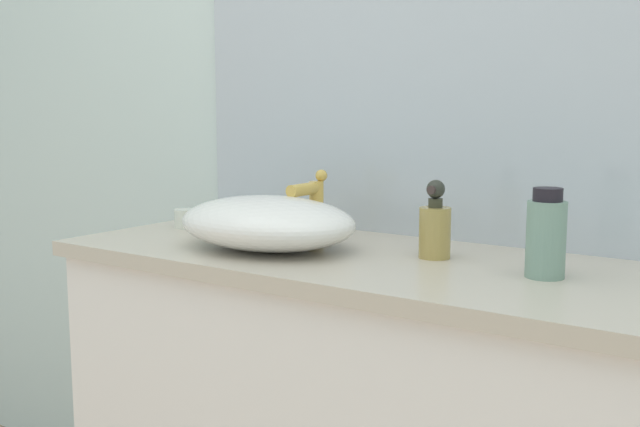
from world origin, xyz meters
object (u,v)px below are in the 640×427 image
(sink_basin, at_px, (267,223))
(candle_jar, at_px, (186,219))
(lotion_bottle, at_px, (546,236))
(soap_dispenser, at_px, (435,227))

(sink_basin, relative_size, candle_jar, 7.20)
(lotion_bottle, relative_size, candle_jar, 2.86)
(candle_jar, bearing_deg, lotion_bottle, -2.07)
(lotion_bottle, height_order, candle_jar, lotion_bottle)
(soap_dispenser, height_order, lotion_bottle, lotion_bottle)
(sink_basin, bearing_deg, candle_jar, 163.56)
(soap_dispenser, height_order, candle_jar, soap_dispenser)
(soap_dispenser, xyz_separation_m, candle_jar, (-0.67, -0.01, -0.04))
(sink_basin, distance_m, soap_dispenser, 0.35)
(candle_jar, bearing_deg, soap_dispenser, 1.10)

